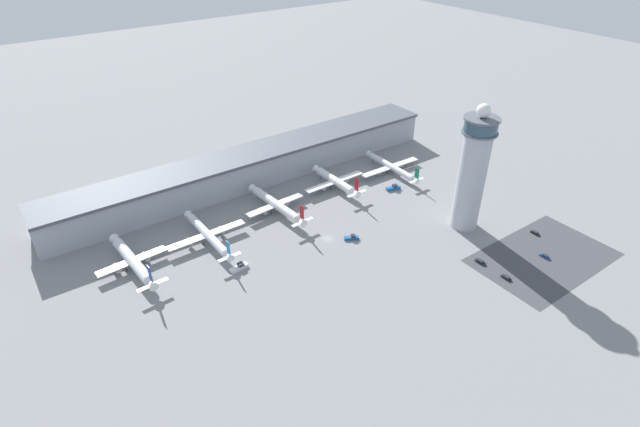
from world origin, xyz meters
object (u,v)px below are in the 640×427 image
object	(u,v)px
car_green_van	(535,233)
car_red_hatchback	(480,262)
car_maroon_suv	(506,278)
airplane_gate_bravo	(208,235)
airplane_gate_echo	(391,167)
airplane_gate_delta	(335,181)
control_tower	(473,171)
airplane_gate_charlie	(276,205)
car_black_suv	(545,256)
service_truck_fuel	(393,188)
service_truck_baggage	(352,238)
airplane_gate_alpha	(132,261)
service_truck_catering	(239,267)

from	to	relation	value
car_green_van	car_red_hatchback	bearing A→B (deg)	179.38
car_red_hatchback	car_maroon_suv	distance (m)	13.39
airplane_gate_bravo	airplane_gate_echo	size ratio (longest dim) A/B	1.03
airplane_gate_delta	car_maroon_suv	size ratio (longest dim) A/B	8.53
control_tower	airplane_gate_charlie	world-z (taller)	control_tower
airplane_gate_echo	car_red_hatchback	world-z (taller)	airplane_gate_echo
car_black_suv	car_maroon_suv	xyz separation A→B (m)	(-26.40, 0.61, -0.03)
control_tower	service_truck_fuel	size ratio (longest dim) A/B	7.37
airplane_gate_bravo	control_tower	bearing A→B (deg)	-28.40
service_truck_baggage	airplane_gate_alpha	bearing A→B (deg)	157.79
car_black_suv	car_red_hatchback	world-z (taller)	car_red_hatchback
airplane_gate_alpha	car_red_hatchback	xyz separation A→B (m)	(125.33, -83.85, -3.84)
control_tower	airplane_gate_echo	xyz separation A→B (m)	(8.44, 61.45, -25.83)
airplane_gate_alpha	car_black_suv	bearing A→B (deg)	-32.77
service_truck_baggage	airplane_gate_delta	bearing A→B (deg)	62.12
airplane_gate_echo	car_green_van	bearing A→B (deg)	-81.00
airplane_gate_alpha	airplane_gate_charlie	distance (m)	74.01
airplane_gate_echo	car_black_suv	world-z (taller)	airplane_gate_echo
airplane_gate_alpha	service_truck_catering	distance (m)	45.62
car_red_hatchback	control_tower	bearing A→B (deg)	55.33
car_red_hatchback	airplane_gate_echo	bearing A→B (deg)	73.48
car_black_suv	car_maroon_suv	size ratio (longest dim) A/B	1.00
service_truck_catering	car_maroon_suv	size ratio (longest dim) A/B	1.88
control_tower	car_red_hatchback	world-z (taller)	control_tower
car_green_van	car_black_suv	bearing A→B (deg)	-132.81
service_truck_baggage	car_red_hatchback	distance (m)	58.46
service_truck_baggage	car_maroon_suv	distance (m)	69.82
airplane_gate_echo	car_red_hatchback	size ratio (longest dim) A/B	9.01
airplane_gate_bravo	airplane_gate_charlie	world-z (taller)	airplane_gate_charlie
service_truck_fuel	car_red_hatchback	world-z (taller)	service_truck_fuel
control_tower	service_truck_catering	xyz separation A→B (m)	(-105.35, 32.77, -28.71)
car_maroon_suv	airplane_gate_charlie	bearing A→B (deg)	117.12
airplane_gate_echo	service_truck_catering	xyz separation A→B (m)	(-113.80, -28.68, -2.87)
airplane_gate_charlie	airplane_gate_echo	size ratio (longest dim) A/B	1.05
control_tower	airplane_gate_charlie	size ratio (longest dim) A/B	1.36
airplane_gate_charlie	car_black_suv	xyz separation A→B (m)	(78.12, -101.62, -4.13)
service_truck_baggage	car_black_suv	size ratio (longest dim) A/B	1.58
control_tower	service_truck_fuel	xyz separation A→B (m)	(-3.82, 45.87, -28.64)
airplane_gate_charlie	car_maroon_suv	world-z (taller)	airplane_gate_charlie
airplane_gate_alpha	service_truck_catering	world-z (taller)	airplane_gate_alpha
control_tower	car_maroon_suv	bearing A→B (deg)	-113.79
car_green_van	car_red_hatchback	distance (m)	39.28
control_tower	service_truck_catering	distance (m)	114.01
car_green_van	service_truck_catering	bearing A→B (deg)	155.56
car_red_hatchback	airplane_gate_charlie	bearing A→B (deg)	120.41
airplane_gate_delta	service_truck_fuel	bearing A→B (deg)	-37.90
airplane_gate_alpha	airplane_gate_delta	distance (m)	113.56
airplane_gate_delta	car_black_suv	bearing A→B (deg)	-69.66
service_truck_catering	service_truck_baggage	distance (m)	54.39
airplane_gate_delta	car_black_suv	size ratio (longest dim) A/B	8.52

